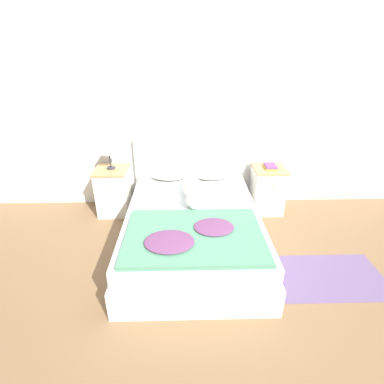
# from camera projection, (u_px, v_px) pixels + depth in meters

# --- Properties ---
(ground_plane) EXTENTS (16.00, 16.00, 0.00)m
(ground_plane) POSITION_uv_depth(u_px,v_px,m) (212.00, 313.00, 2.59)
(ground_plane) COLOR brown
(wall_back) EXTENTS (9.00, 0.06, 2.55)m
(wall_back) POSITION_uv_depth(u_px,v_px,m) (201.00, 114.00, 3.94)
(wall_back) COLOR white
(wall_back) RESTS_ON ground_plane
(bed) EXTENTS (1.46, 2.10, 0.49)m
(bed) POSITION_uv_depth(u_px,v_px,m) (192.00, 228.00, 3.37)
(bed) COLOR white
(bed) RESTS_ON ground_plane
(headboard) EXTENTS (1.54, 0.06, 0.97)m
(headboard) POSITION_uv_depth(u_px,v_px,m) (190.00, 171.00, 4.21)
(headboard) COLOR white
(headboard) RESTS_ON ground_plane
(nightstand_left) EXTENTS (0.43, 0.46, 0.64)m
(nightstand_left) POSITION_uv_depth(u_px,v_px,m) (114.00, 191.00, 4.05)
(nightstand_left) COLOR silver
(nightstand_left) RESTS_ON ground_plane
(nightstand_right) EXTENTS (0.43, 0.46, 0.64)m
(nightstand_right) POSITION_uv_depth(u_px,v_px,m) (267.00, 189.00, 4.10)
(nightstand_right) COLOR silver
(nightstand_right) RESTS_ON ground_plane
(pillow_left) EXTENTS (0.52, 0.34, 0.14)m
(pillow_left) POSITION_uv_depth(u_px,v_px,m) (170.00, 174.00, 3.96)
(pillow_left) COLOR beige
(pillow_left) RESTS_ON bed
(pillow_right) EXTENTS (0.52, 0.34, 0.14)m
(pillow_right) POSITION_uv_depth(u_px,v_px,m) (211.00, 173.00, 3.98)
(pillow_right) COLOR beige
(pillow_right) RESTS_ON bed
(quilt) EXTENTS (1.27, 0.91, 0.07)m
(quilt) POSITION_uv_depth(u_px,v_px,m) (193.00, 235.00, 2.75)
(quilt) COLOR #4C8466
(quilt) RESTS_ON bed
(dog) EXTENTS (0.22, 0.78, 0.20)m
(dog) POSITION_uv_depth(u_px,v_px,m) (193.00, 191.00, 3.44)
(dog) COLOR silver
(dog) RESTS_ON bed
(book_stack) EXTENTS (0.16, 0.20, 0.04)m
(book_stack) POSITION_uv_depth(u_px,v_px,m) (270.00, 167.00, 3.93)
(book_stack) COLOR gold
(book_stack) RESTS_ON nightstand_right
(table_lamp) EXTENTS (0.23, 0.23, 0.37)m
(table_lamp) POSITION_uv_depth(u_px,v_px,m) (108.00, 148.00, 3.80)
(table_lamp) COLOR #2D2D33
(table_lamp) RESTS_ON nightstand_left
(rug) EXTENTS (1.09, 0.68, 0.00)m
(rug) POSITION_uv_depth(u_px,v_px,m) (329.00, 276.00, 3.00)
(rug) COLOR #604C75
(rug) RESTS_ON ground_plane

